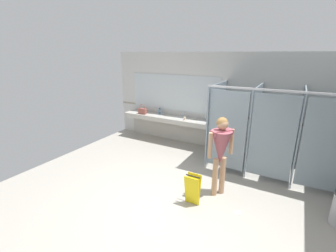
% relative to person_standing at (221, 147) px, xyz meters
% --- Properties ---
extents(ground_plane, '(7.14, 6.85, 0.10)m').
position_rel_person_standing_xyz_m(ground_plane, '(-0.83, -0.72, -1.08)').
color(ground_plane, '#9E998E').
extents(wall_back, '(7.14, 0.12, 2.81)m').
position_rel_person_standing_xyz_m(wall_back, '(-0.83, 2.46, 0.37)').
color(wall_back, silver).
rests_on(wall_back, ground_plane).
extents(wall_back_tile_band, '(7.14, 0.01, 0.06)m').
position_rel_person_standing_xyz_m(wall_back_tile_band, '(-0.83, 2.40, 0.02)').
color(wall_back_tile_band, '#9E937F').
rests_on(wall_back_tile_band, wall_back).
extents(vanity_counter, '(3.16, 0.57, 0.96)m').
position_rel_person_standing_xyz_m(vanity_counter, '(-2.30, 2.18, -0.41)').
color(vanity_counter, '#B2ADA3').
rests_on(vanity_counter, ground_plane).
extents(mirror_panel, '(3.06, 0.02, 1.13)m').
position_rel_person_standing_xyz_m(mirror_panel, '(-2.30, 2.39, 0.53)').
color(mirror_panel, silver).
rests_on(mirror_panel, wall_back).
extents(bathroom_stalls, '(2.92, 1.52, 2.09)m').
position_rel_person_standing_xyz_m(bathroom_stalls, '(0.82, 1.41, 0.06)').
color(bathroom_stalls, gray).
rests_on(bathroom_stalls, ground_plane).
extents(person_standing, '(0.56, 0.56, 1.63)m').
position_rel_person_standing_xyz_m(person_standing, '(0.00, 0.00, 0.00)').
color(person_standing, tan).
rests_on(person_standing, ground_plane).
extents(handbag, '(0.27, 0.11, 0.33)m').
position_rel_person_standing_xyz_m(handbag, '(-3.24, 1.96, -0.08)').
color(handbag, '#934C42').
rests_on(handbag, vanity_counter).
extents(soap_dispenser, '(0.07, 0.07, 0.20)m').
position_rel_person_standing_xyz_m(soap_dispenser, '(-2.77, 2.27, -0.10)').
color(soap_dispenser, teal).
rests_on(soap_dispenser, vanity_counter).
extents(paper_cup, '(0.07, 0.07, 0.09)m').
position_rel_person_standing_xyz_m(paper_cup, '(-1.70, 1.97, -0.14)').
color(paper_cup, beige).
rests_on(paper_cup, vanity_counter).
extents(wet_floor_sign, '(0.28, 0.19, 0.60)m').
position_rel_person_standing_xyz_m(wet_floor_sign, '(-0.33, -0.56, -0.72)').
color(wet_floor_sign, yellow).
rests_on(wet_floor_sign, ground_plane).
extents(floor_drain_cover, '(0.14, 0.14, 0.01)m').
position_rel_person_standing_xyz_m(floor_drain_cover, '(0.51, -0.41, -1.03)').
color(floor_drain_cover, '#B7BABF').
rests_on(floor_drain_cover, ground_plane).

